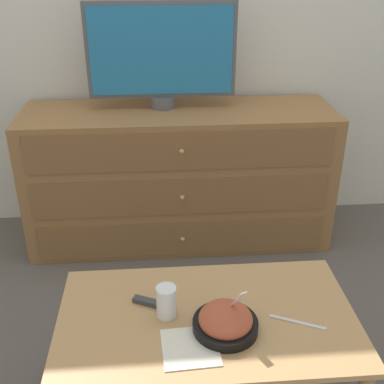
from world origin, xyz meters
The scene contains 9 objects.
ground_plane centered at (0.00, 0.00, 0.00)m, with size 12.00×12.00×0.00m, color #56514C.
dresser centered at (-0.04, -0.27, 0.36)m, with size 1.58×0.49×0.73m.
tv centered at (-0.11, -0.21, 1.00)m, with size 0.73×0.12×0.51m.
coffee_table centered at (-0.01, -1.41, 0.35)m, with size 0.96×0.55×0.40m.
takeout_bowl centered at (0.04, -1.47, 0.43)m, with size 0.20×0.20×0.17m.
drink_cup centered at (-0.14, -1.39, 0.45)m, with size 0.06×0.06×0.11m.
napkin centered at (-0.07, -1.54, 0.40)m, with size 0.18×0.18×0.00m.
knife centered at (0.27, -1.46, 0.40)m, with size 0.17×0.08×0.01m.
remote_control centered at (-0.18, -1.34, 0.41)m, with size 0.14×0.08×0.02m.
Camera 1 is at (-0.15, -2.59, 1.45)m, focal length 45.00 mm.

